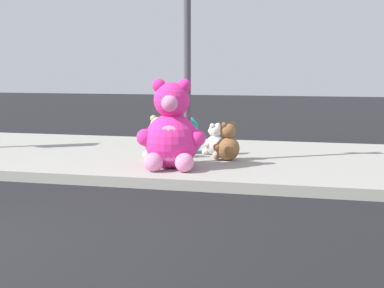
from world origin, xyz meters
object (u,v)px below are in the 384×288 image
Objects in this scene: plush_brown at (227,145)px; plush_teal at (190,139)px; sign_pole at (187,53)px; plush_white at (214,142)px; plush_pink_large at (171,133)px; plush_tan at (158,141)px.

plush_teal is at bearing 140.72° from plush_brown.
sign_pole is 1.74m from plush_white.
sign_pole is 1.32m from plush_pink_large.
plush_white is (0.24, 0.88, -1.48)m from sign_pole.
plush_tan is (-0.47, 0.84, -0.24)m from plush_pink_large.
sign_pole is 4.54× the size of plush_tan.
plush_teal is 0.86× the size of plush_tan.
sign_pole is 1.78m from plush_teal.
plush_brown is 1.15× the size of plush_white.
plush_brown is (0.56, 0.37, -1.45)m from sign_pole.
plush_pink_large is 2.16× the size of plush_teal.
plush_brown reaches higher than plush_white.
sign_pole reaches higher than plush_white.
plush_teal is 1.00m from plush_brown.
plush_teal is 1.12× the size of plush_white.
plush_pink_large is at bearing -124.01° from plush_brown.
plush_tan is at bearing 155.74° from sign_pole.
sign_pole is at bearing -105.15° from plush_white.
sign_pole is 1.60m from plush_brown.
plush_pink_large is 1.54m from plush_white.
plush_teal is 0.47m from plush_white.
plush_tan reaches higher than plush_brown.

